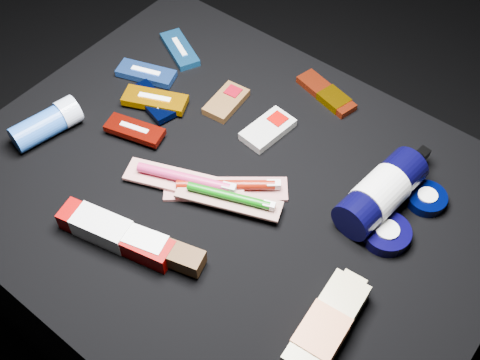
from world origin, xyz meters
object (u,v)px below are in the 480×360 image
Objects in this scene: toothpaste_carton_red at (111,232)px; bodywash_bottle at (326,327)px; lotion_bottle at (381,193)px; deodorant_stick at (47,124)px.

bodywash_bottle is at bearing -0.42° from toothpaste_carton_red.
lotion_bottle is 0.64m from deodorant_stick.
deodorant_stick is (-0.65, 0.01, 0.01)m from bodywash_bottle.
toothpaste_carton_red reaches higher than bodywash_bottle.
deodorant_stick is at bearing 173.98° from bodywash_bottle.
deodorant_stick is 0.29m from toothpaste_carton_red.
deodorant_stick is (-0.59, -0.25, -0.01)m from lotion_bottle.
toothpaste_carton_red is (0.27, -0.10, -0.01)m from deodorant_stick.
lotion_bottle is at bearing 34.13° from deodorant_stick.
toothpaste_carton_red is (-0.38, -0.08, 0.00)m from bodywash_bottle.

